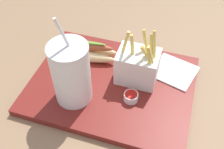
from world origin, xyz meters
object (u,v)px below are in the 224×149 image
at_px(ketchup_cup_1, 131,97).
at_px(soda_cup, 71,74).
at_px(hot_dog_1, 84,51).
at_px(napkin_stack, 174,71).
at_px(fries_basket, 138,66).

bearing_deg(ketchup_cup_1, soda_cup, 12.62).
height_order(hot_dog_1, napkin_stack, hot_dog_1).
bearing_deg(hot_dog_1, ketchup_cup_1, 146.17).
relative_size(fries_basket, hot_dog_1, 0.80).
bearing_deg(ketchup_cup_1, fries_basket, -87.04).
relative_size(soda_cup, napkin_stack, 2.13).
relative_size(soda_cup, ketchup_cup_1, 6.56).
xyz_separation_m(soda_cup, napkin_stack, (-0.23, -0.16, -0.08)).
relative_size(hot_dog_1, ketchup_cup_1, 5.25).
bearing_deg(hot_dog_1, fries_basket, 167.35).
bearing_deg(fries_basket, ketchup_cup_1, 92.96).
bearing_deg(soda_cup, hot_dog_1, -78.56).
distance_m(soda_cup, napkin_stack, 0.29).
bearing_deg(soda_cup, ketchup_cup_1, -167.38).
relative_size(hot_dog_1, napkin_stack, 1.70).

